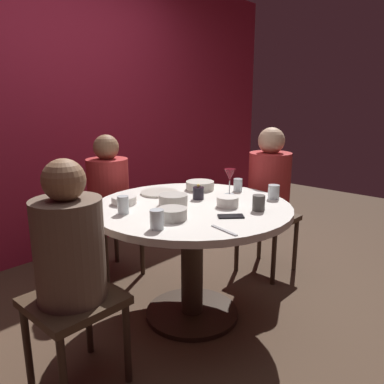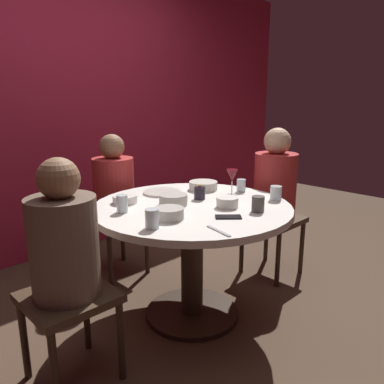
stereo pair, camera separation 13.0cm
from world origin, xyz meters
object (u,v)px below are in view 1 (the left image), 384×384
object	(u,v)px
seated_diner_back	(108,190)
cup_far_edge	(274,192)
wine_glass	(230,176)
bowl_rice_portion	(200,185)
bowl_salad_center	(173,200)
cup_by_right_diner	(259,203)
dinner_plate	(160,193)
cell_phone	(231,216)
bowl_sauce_side	(228,202)
cup_by_left_diner	(123,205)
seated_diner_right	(269,185)
candle_holder	(198,193)
cup_center_front	(238,185)
seated_diner_left	(70,251)
bowl_serving_large	(172,214)
cup_near_candle	(157,219)
bowl_small_white	(124,200)
dining_table	(192,232)

from	to	relation	value
seated_diner_back	cup_far_edge	xyz separation A→B (m)	(0.46, -1.16, 0.10)
wine_glass	bowl_rice_portion	world-z (taller)	wine_glass
bowl_salad_center	cup_by_right_diner	distance (m)	0.51
dinner_plate	seated_diner_back	bearing A→B (deg)	95.90
cell_phone	bowl_salad_center	distance (m)	0.40
seated_diner_back	bowl_sauce_side	xyz separation A→B (m)	(0.11, -1.04, 0.08)
seated_diner_back	cup_by_left_diner	distance (m)	0.80
seated_diner_back	cup_by_left_diner	world-z (taller)	seated_diner_back
seated_diner_right	cup_by_left_diner	xyz separation A→B (m)	(-1.29, 0.17, 0.08)
candle_holder	cell_phone	distance (m)	0.42
cup_by_left_diner	wine_glass	bearing A→B (deg)	-14.03
dinner_plate	bowl_rice_portion	bearing A→B (deg)	-23.74
bowl_salad_center	bowl_rice_portion	world-z (taller)	bowl_salad_center
cell_phone	bowl_rice_portion	world-z (taller)	bowl_rice_portion
wine_glass	cup_center_front	xyz separation A→B (m)	(0.12, 0.02, -0.08)
candle_holder	bowl_sauce_side	xyz separation A→B (m)	(-0.01, -0.24, -0.01)
seated_diner_right	cup_by_right_diner	bearing A→B (deg)	26.72
seated_diner_right	bowl_sauce_side	xyz separation A→B (m)	(-0.78, -0.18, 0.06)
seated_diner_back	candle_holder	xyz separation A→B (m)	(0.13, -0.80, 0.09)
bowl_sauce_side	seated_diner_back	bearing A→B (deg)	96.26
seated_diner_left	cup_by_right_diner	xyz separation A→B (m)	(1.00, -0.37, 0.09)
bowl_sauce_side	bowl_rice_portion	world-z (taller)	bowl_sauce_side
cup_center_front	seated_diner_back	bearing A→B (deg)	118.96
bowl_sauce_side	bowl_salad_center	bearing A→B (deg)	127.35
bowl_serving_large	cup_far_edge	size ratio (longest dim) A/B	1.76
cup_near_candle	bowl_small_white	bearing A→B (deg)	70.26
bowl_salad_center	cup_by_right_diner	bearing A→B (deg)	-60.20
bowl_small_white	bowl_rice_portion	bearing A→B (deg)	-9.46
seated_diner_left	cup_center_front	xyz separation A→B (m)	(1.30, 0.00, 0.09)
wine_glass	bowl_salad_center	distance (m)	0.46
cell_phone	cup_near_candle	bearing A→B (deg)	112.50
cell_phone	bowl_small_white	size ratio (longest dim) A/B	0.92
cup_near_candle	bowl_sauce_side	bearing A→B (deg)	-1.77
seated_diner_left	seated_diner_right	xyz separation A→B (m)	(1.72, -0.00, 0.02)
seated_diner_back	seated_diner_right	world-z (taller)	seated_diner_right
dining_table	bowl_salad_center	distance (m)	0.24
bowl_serving_large	cup_by_right_diner	size ratio (longest dim) A/B	1.76
wine_glass	cell_phone	world-z (taller)	wine_glass
candle_holder	bowl_sauce_side	world-z (taller)	candle_holder
candle_holder	cup_near_candle	xyz separation A→B (m)	(-0.57, -0.23, 0.01)
seated_diner_left	candle_holder	size ratio (longest dim) A/B	11.30
cup_far_edge	dining_table	bearing A→B (deg)	147.28
cup_center_front	candle_holder	bearing A→B (deg)	170.67
cell_phone	wine_glass	bearing A→B (deg)	-8.69
bowl_small_white	dining_table	bearing A→B (deg)	-50.74
wine_glass	cup_near_candle	distance (m)	0.81
bowl_serving_large	cup_near_candle	size ratio (longest dim) A/B	1.62
dining_table	cell_phone	world-z (taller)	cell_phone
dining_table	seated_diner_right	distance (m)	0.91
wine_glass	dinner_plate	distance (m)	0.49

